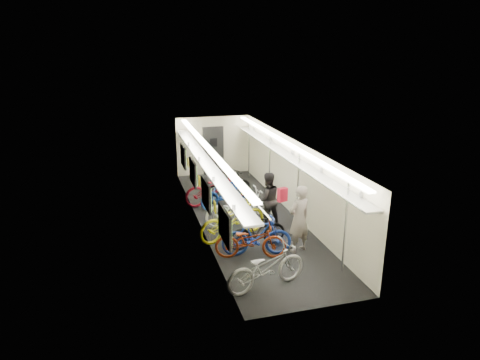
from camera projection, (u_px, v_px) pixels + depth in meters
train_car_shell at (230, 162)px, 13.42m from camera, size 10.00×10.00×10.00m
bicycle_0 at (266, 267)px, 9.37m from camera, size 2.05×1.10×1.02m
bicycle_1 at (257, 236)px, 10.82m from camera, size 1.85×0.83×1.08m
bicycle_2 at (251, 241)px, 10.72m from camera, size 1.90×1.06×0.94m
bicycle_3 at (258, 231)px, 11.26m from camera, size 1.67×0.66×0.98m
bicycle_4 at (233, 219)px, 11.83m from camera, size 2.26×1.44×1.12m
bicycle_5 at (241, 209)px, 12.74m from camera, size 1.69×0.58×1.00m
bicycle_6 at (240, 208)px, 12.66m from camera, size 2.15×0.86×1.11m
bicycle_7 at (224, 193)px, 14.04m from camera, size 1.77×0.91×1.03m
bicycle_8 at (215, 188)px, 14.35m from camera, size 2.22×1.09×1.12m
bicycle_9 at (229, 186)px, 14.65m from camera, size 1.86×1.00×1.08m
passenger_near at (299, 219)px, 10.96m from camera, size 0.76×0.63×1.80m
passenger_mid at (267, 199)px, 12.56m from camera, size 0.84×0.67×1.65m
backpack at (282, 195)px, 11.59m from camera, size 0.29×0.20×0.38m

